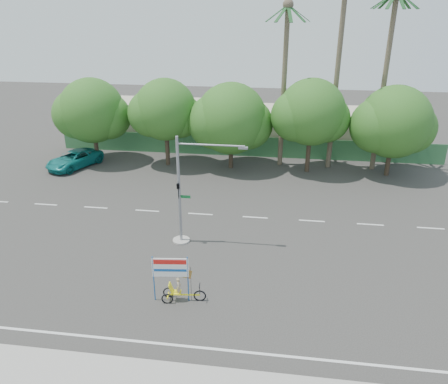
# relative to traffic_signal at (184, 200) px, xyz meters

# --- Properties ---
(ground) EXTENTS (120.00, 120.00, 0.00)m
(ground) POSITION_rel_traffic_signal_xyz_m (2.20, -3.98, -2.92)
(ground) COLOR #33302D
(ground) RESTS_ON ground
(fence) EXTENTS (38.00, 0.08, 2.00)m
(fence) POSITION_rel_traffic_signal_xyz_m (2.20, 17.52, -1.92)
(fence) COLOR #336B3D
(fence) RESTS_ON ground
(building_left) EXTENTS (12.00, 8.00, 4.00)m
(building_left) POSITION_rel_traffic_signal_xyz_m (-7.80, 22.02, -0.92)
(building_left) COLOR beige
(building_left) RESTS_ON ground
(building_right) EXTENTS (14.00, 8.00, 3.60)m
(building_right) POSITION_rel_traffic_signal_xyz_m (10.20, 22.02, -1.12)
(building_right) COLOR beige
(building_right) RESTS_ON ground
(tree_far_left) EXTENTS (7.14, 6.00, 7.96)m
(tree_far_left) POSITION_rel_traffic_signal_xyz_m (-11.85, 14.02, 1.84)
(tree_far_left) COLOR #473828
(tree_far_left) RESTS_ON ground
(tree_left) EXTENTS (6.66, 5.60, 8.07)m
(tree_left) POSITION_rel_traffic_signal_xyz_m (-4.85, 14.02, 2.14)
(tree_left) COLOR #473828
(tree_left) RESTS_ON ground
(tree_center) EXTENTS (7.62, 6.40, 7.85)m
(tree_center) POSITION_rel_traffic_signal_xyz_m (1.14, 14.02, 1.55)
(tree_center) COLOR #473828
(tree_center) RESTS_ON ground
(tree_right) EXTENTS (6.90, 5.80, 8.36)m
(tree_right) POSITION_rel_traffic_signal_xyz_m (8.15, 14.02, 2.32)
(tree_right) COLOR #473828
(tree_right) RESTS_ON ground
(tree_far_right) EXTENTS (7.38, 6.20, 7.94)m
(tree_far_right) POSITION_rel_traffic_signal_xyz_m (15.15, 14.02, 1.73)
(tree_far_right) COLOR #473828
(tree_far_right) RESTS_ON ground
(palm_tall) EXTENTS (3.73, 3.79, 17.45)m
(palm_tall) POSITION_rel_traffic_signal_xyz_m (10.20, 15.52, 7.55)
(palm_tall) COLOR #70604C
(palm_tall) RESTS_ON ground
(palm_mid) EXTENTS (3.73, 3.79, 15.45)m
(palm_mid) POSITION_rel_traffic_signal_xyz_m (14.20, 15.52, 6.48)
(palm_mid) COLOR #70604C
(palm_mid) RESTS_ON ground
(palm_short) EXTENTS (3.73, 3.79, 14.45)m
(palm_short) POSITION_rel_traffic_signal_xyz_m (5.70, 15.52, 5.94)
(palm_short) COLOR #70604C
(palm_short) RESTS_ON ground
(traffic_signal) EXTENTS (4.72, 1.10, 7.00)m
(traffic_signal) POSITION_rel_traffic_signal_xyz_m (0.00, 0.00, 0.00)
(traffic_signal) COLOR gray
(traffic_signal) RESTS_ON ground
(trike_billboard) EXTENTS (2.69, 0.74, 2.65)m
(trike_billboard) POSITION_rel_traffic_signal_xyz_m (0.85, -6.00, -1.85)
(trike_billboard) COLOR black
(trike_billboard) RESTS_ON ground
(pickup_truck) EXTENTS (4.56, 6.03, 1.52)m
(pickup_truck) POSITION_rel_traffic_signal_xyz_m (-13.27, 12.20, -2.16)
(pickup_truck) COLOR #117774
(pickup_truck) RESTS_ON ground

